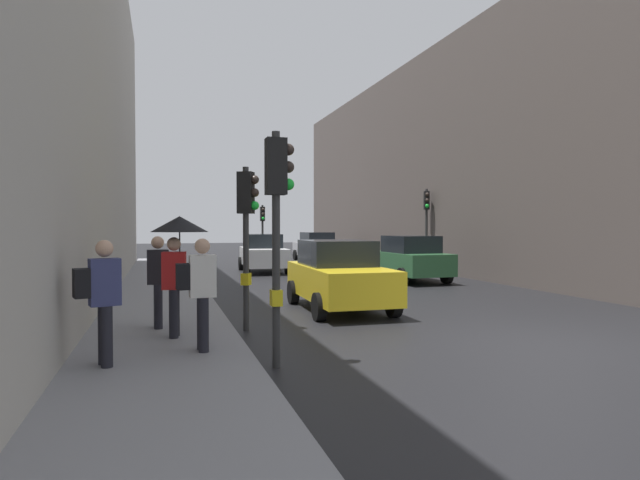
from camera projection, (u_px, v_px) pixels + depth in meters
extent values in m
plane|color=black|center=(549.00, 345.00, 9.36)|extent=(120.00, 120.00, 0.00)
cube|color=gray|center=(162.00, 307.00, 13.16)|extent=(2.69, 40.00, 0.16)
cube|color=#5B514C|center=(499.00, 171.00, 28.91)|extent=(12.00, 32.18, 10.37)
cylinder|color=#2D2D2D|center=(426.00, 231.00, 23.94)|extent=(0.12, 0.12, 3.83)
cube|color=black|center=(427.00, 200.00, 23.90)|extent=(0.33, 0.36, 0.84)
cube|color=yellow|center=(426.00, 250.00, 23.96)|extent=(0.24, 0.22, 0.24)
sphere|color=#2D231E|center=(427.00, 194.00, 23.71)|extent=(0.18, 0.18, 0.18)
sphere|color=#2D231E|center=(427.00, 200.00, 23.71)|extent=(0.18, 0.18, 0.18)
sphere|color=green|center=(427.00, 206.00, 23.72)|extent=(0.18, 0.18, 0.18)
cylinder|color=#2D2D2D|center=(276.00, 250.00, 7.82)|extent=(0.12, 0.12, 3.53)
cube|color=black|center=(276.00, 167.00, 7.79)|extent=(0.30, 0.24, 0.84)
cube|color=yellow|center=(276.00, 298.00, 7.84)|extent=(0.16, 0.20, 0.24)
sphere|color=#2D231E|center=(288.00, 150.00, 7.84)|extent=(0.18, 0.18, 0.18)
sphere|color=#2D231E|center=(288.00, 167.00, 7.85)|extent=(0.18, 0.18, 0.18)
sphere|color=green|center=(288.00, 184.00, 7.85)|extent=(0.18, 0.18, 0.18)
cylinder|color=#2D2D2D|center=(246.00, 249.00, 10.60)|extent=(0.12, 0.12, 3.32)
cube|color=black|center=(246.00, 193.00, 10.57)|extent=(0.38, 0.36, 0.84)
cube|color=yellow|center=(246.00, 279.00, 10.61)|extent=(0.24, 0.25, 0.24)
sphere|color=#2D231E|center=(255.00, 180.00, 10.52)|extent=(0.18, 0.18, 0.18)
sphere|color=#2D231E|center=(255.00, 193.00, 10.53)|extent=(0.18, 0.18, 0.18)
sphere|color=green|center=(255.00, 206.00, 10.53)|extent=(0.18, 0.18, 0.18)
cylinder|color=#2D2D2D|center=(263.00, 234.00, 30.81)|extent=(0.12, 0.12, 3.37)
cube|color=black|center=(262.00, 214.00, 30.78)|extent=(0.25, 0.31, 0.84)
cube|color=yellow|center=(263.00, 245.00, 30.83)|extent=(0.21, 0.17, 0.24)
sphere|color=#2D231E|center=(263.00, 209.00, 30.60)|extent=(0.18, 0.18, 0.18)
sphere|color=#2D231E|center=(263.00, 214.00, 30.61)|extent=(0.18, 0.18, 0.18)
sphere|color=green|center=(263.00, 218.00, 30.61)|extent=(0.18, 0.18, 0.18)
cube|color=yellow|center=(339.00, 282.00, 13.24)|extent=(1.92, 4.25, 0.80)
cube|color=black|center=(337.00, 253.00, 13.46)|extent=(1.65, 2.04, 0.64)
cylinder|color=black|center=(394.00, 304.00, 12.19)|extent=(0.24, 0.65, 0.64)
cylinder|color=black|center=(319.00, 307.00, 11.71)|extent=(0.24, 0.65, 0.64)
cylinder|color=black|center=(355.00, 290.00, 14.79)|extent=(0.24, 0.65, 0.64)
cylinder|color=black|center=(293.00, 292.00, 14.32)|extent=(0.24, 0.65, 0.64)
cube|color=silver|center=(263.00, 257.00, 24.24)|extent=(2.01, 4.28, 0.80)
cube|color=black|center=(263.00, 241.00, 24.47)|extent=(1.70, 2.08, 0.64)
cylinder|color=black|center=(288.00, 267.00, 23.16)|extent=(0.25, 0.65, 0.64)
cylinder|color=black|center=(247.00, 268.00, 22.73)|extent=(0.25, 0.65, 0.64)
cylinder|color=black|center=(278.00, 263.00, 25.78)|extent=(0.25, 0.65, 0.64)
cylinder|color=black|center=(241.00, 264.00, 25.34)|extent=(0.25, 0.65, 0.64)
cube|color=#2D6038|center=(408.00, 262.00, 20.31)|extent=(1.88, 4.23, 0.80)
cube|color=black|center=(411.00, 244.00, 20.05)|extent=(1.64, 2.03, 0.64)
cylinder|color=black|center=(372.00, 271.00, 21.32)|extent=(0.23, 0.64, 0.64)
cylinder|color=black|center=(412.00, 269.00, 21.88)|extent=(0.23, 0.64, 0.64)
cylinder|color=black|center=(403.00, 277.00, 18.75)|extent=(0.23, 0.64, 0.64)
cylinder|color=black|center=(447.00, 275.00, 19.31)|extent=(0.23, 0.64, 0.64)
cube|color=#BCBCC1|center=(316.00, 249.00, 32.01)|extent=(1.90, 4.24, 0.80)
cube|color=black|center=(317.00, 238.00, 31.75)|extent=(1.65, 2.04, 0.64)
cylinder|color=black|center=(296.00, 255.00, 33.02)|extent=(0.23, 0.64, 0.64)
cylinder|color=black|center=(323.00, 254.00, 33.58)|extent=(0.23, 0.64, 0.64)
cylinder|color=black|center=(308.00, 257.00, 30.45)|extent=(0.23, 0.64, 0.64)
cylinder|color=black|center=(337.00, 257.00, 31.02)|extent=(0.23, 0.64, 0.64)
cylinder|color=black|center=(175.00, 312.00, 9.36)|extent=(0.16, 0.16, 0.85)
cylinder|color=black|center=(174.00, 314.00, 9.16)|extent=(0.16, 0.16, 0.85)
cube|color=red|center=(174.00, 271.00, 9.24)|extent=(0.43, 0.32, 0.66)
sphere|color=tan|center=(174.00, 244.00, 9.23)|extent=(0.24, 0.24, 0.24)
cylinder|color=black|center=(180.00, 256.00, 9.25)|extent=(0.02, 0.02, 0.90)
cone|color=black|center=(180.00, 224.00, 9.23)|extent=(1.00, 1.00, 0.28)
cylinder|color=black|center=(104.00, 334.00, 7.44)|extent=(0.16, 0.16, 0.85)
cylinder|color=black|center=(107.00, 337.00, 7.27)|extent=(0.16, 0.16, 0.85)
cube|color=navy|center=(105.00, 282.00, 7.33)|extent=(0.46, 0.36, 0.66)
sphere|color=tan|center=(104.00, 248.00, 7.32)|extent=(0.24, 0.24, 0.24)
cube|color=black|center=(81.00, 283.00, 7.17)|extent=(0.27, 0.32, 0.40)
cylinder|color=black|center=(202.00, 323.00, 8.33)|extent=(0.16, 0.16, 0.85)
cylinder|color=black|center=(204.00, 325.00, 8.15)|extent=(0.16, 0.16, 0.85)
cube|color=silver|center=(203.00, 276.00, 8.22)|extent=(0.41, 0.28, 0.66)
sphere|color=tan|center=(202.00, 246.00, 8.21)|extent=(0.24, 0.24, 0.24)
cube|color=black|center=(183.00, 277.00, 8.12)|extent=(0.21, 0.29, 0.40)
cylinder|color=black|center=(158.00, 305.00, 10.19)|extent=(0.16, 0.16, 0.85)
cylinder|color=black|center=(158.00, 307.00, 10.00)|extent=(0.16, 0.16, 0.85)
cube|color=black|center=(158.00, 267.00, 10.07)|extent=(0.41, 0.27, 0.66)
sphere|color=tan|center=(158.00, 242.00, 10.06)|extent=(0.24, 0.24, 0.24)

